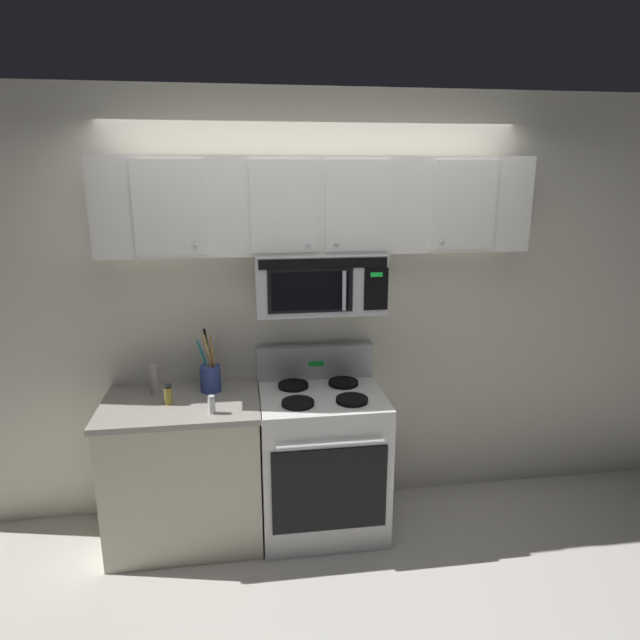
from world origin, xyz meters
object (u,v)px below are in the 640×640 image
stove_range (321,458)px  over_range_microwave (319,282)px  salt_shaker (212,405)px  spice_jar (168,395)px  utensil_crock_blue (210,374)px  pepper_mill (154,380)px

stove_range → over_range_microwave: size_ratio=1.47×
salt_shaker → spice_jar: size_ratio=0.88×
utensil_crock_blue → salt_shaker: (0.02, -0.34, -0.06)m
utensil_crock_blue → spice_jar: (-0.23, -0.17, -0.05)m
over_range_microwave → utensil_crock_blue: (-0.67, 0.03, -0.57)m
utensil_crock_blue → pepper_mill: size_ratio=2.26×
stove_range → salt_shaker: size_ratio=10.79×
utensil_crock_blue → spice_jar: utensil_crock_blue is taller
stove_range → pepper_mill: stove_range is taller
over_range_microwave → pepper_mill: bearing=177.8°
salt_shaker → over_range_microwave: bearing=25.3°
utensil_crock_blue → salt_shaker: utensil_crock_blue is taller
pepper_mill → spice_jar: (0.10, -0.18, -0.03)m
over_range_microwave → spice_jar: over_range_microwave is taller
pepper_mill → utensil_crock_blue: bearing=-1.3°
salt_shaker → spice_jar: 0.30m
stove_range → over_range_microwave: (-0.00, 0.12, 1.11)m
salt_shaker → pepper_mill: bearing=136.1°
spice_jar → over_range_microwave: bearing=8.8°
over_range_microwave → pepper_mill: 1.17m
pepper_mill → salt_shaker: bearing=-43.9°
spice_jar → utensil_crock_blue: bearing=36.2°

